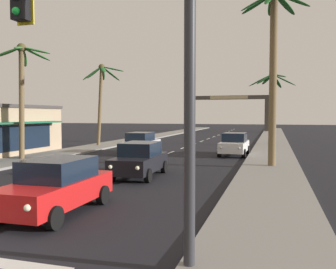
% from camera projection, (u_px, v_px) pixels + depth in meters
% --- Properties ---
extents(sidewalk_right, '(3.20, 110.00, 0.14)m').
position_uv_depth(sidewalk_right, '(271.00, 156.00, 25.66)').
color(sidewalk_right, gray).
rests_on(sidewalk_right, ground).
extents(sidewalk_left, '(3.20, 110.00, 0.14)m').
position_uv_depth(sidewalk_left, '(76.00, 150.00, 30.05)').
color(sidewalk_left, gray).
rests_on(sidewalk_left, ground).
extents(lane_markings, '(4.28, 89.00, 0.01)m').
position_uv_depth(lane_markings, '(172.00, 154.00, 27.81)').
color(lane_markings, silver).
rests_on(lane_markings, ground).
extents(traffic_signal_mast, '(11.28, 0.41, 6.97)m').
position_uv_depth(traffic_signal_mast, '(25.00, 25.00, 7.73)').
color(traffic_signal_mast, '#2D2D33').
rests_on(traffic_signal_mast, ground).
extents(sedan_lead_at_stop_bar, '(1.96, 4.46, 1.68)m').
position_uv_depth(sedan_lead_at_stop_bar, '(57.00, 186.00, 11.11)').
color(sedan_lead_at_stop_bar, red).
rests_on(sedan_lead_at_stop_bar, ground).
extents(sedan_third_in_queue, '(2.09, 4.51, 1.68)m').
position_uv_depth(sedan_third_in_queue, '(140.00, 159.00, 17.71)').
color(sedan_third_in_queue, black).
rests_on(sedan_third_in_queue, ground).
extents(sedan_oncoming_far, '(2.00, 4.47, 1.68)m').
position_uv_depth(sedan_oncoming_far, '(141.00, 143.00, 27.79)').
color(sedan_oncoming_far, silver).
rests_on(sedan_oncoming_far, ground).
extents(sedan_parked_nearest_kerb, '(2.05, 4.49, 1.68)m').
position_uv_depth(sedan_parked_nearest_kerb, '(234.00, 144.00, 26.93)').
color(sedan_parked_nearest_kerb, silver).
rests_on(sedan_parked_nearest_kerb, ground).
extents(palm_left_second, '(3.85, 3.39, 7.68)m').
position_uv_depth(palm_left_second, '(22.00, 78.00, 23.62)').
color(palm_left_second, brown).
rests_on(palm_left_second, ground).
extents(palm_left_third, '(4.14, 3.82, 7.82)m').
position_uv_depth(palm_left_third, '(101.00, 87.00, 34.21)').
color(palm_left_third, brown).
rests_on(palm_left_third, ground).
extents(palm_right_second, '(3.93, 3.89, 10.06)m').
position_uv_depth(palm_right_second, '(273.00, 51.00, 20.25)').
color(palm_right_second, brown).
rests_on(palm_right_second, ground).
extents(palm_right_third, '(4.52, 4.48, 7.25)m').
position_uv_depth(palm_right_third, '(272.00, 90.00, 35.58)').
color(palm_right_third, brown).
rests_on(palm_right_third, ground).
extents(town_gateway_arch, '(14.42, 0.90, 6.50)m').
position_uv_depth(town_gateway_arch, '(229.00, 108.00, 65.76)').
color(town_gateway_arch, '#423D38').
rests_on(town_gateway_arch, ground).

